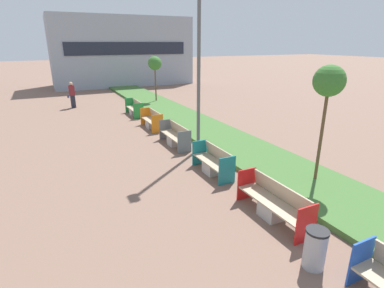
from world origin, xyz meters
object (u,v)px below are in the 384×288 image
at_px(bench_red_frame, 273,204).
at_px(bench_grey_frame, 175,137).
at_px(bench_green_frame, 135,109).
at_px(bench_orange_frame, 152,121).
at_px(sapling_tree_near, 329,83).
at_px(street_lamp_post, 199,51).
at_px(sapling_tree_far, 155,64).
at_px(pedestrian_walking, 72,95).
at_px(litter_bin, 315,249).
at_px(bench_teal_frame, 213,164).

relative_size(bench_red_frame, bench_grey_frame, 1.06).
distance_m(bench_grey_frame, bench_green_frame, 6.52).
distance_m(bench_orange_frame, sapling_tree_near, 9.58).
bearing_deg(bench_red_frame, bench_grey_frame, 90.01).
distance_m(street_lamp_post, sapling_tree_near, 5.00).
bearing_deg(sapling_tree_far, pedestrian_walking, 171.35).
bearing_deg(sapling_tree_near, street_lamp_post, 113.68).
xyz_separation_m(street_lamp_post, sapling_tree_near, (1.98, -4.52, -0.80)).
distance_m(bench_orange_frame, litter_bin, 11.54).
relative_size(bench_red_frame, pedestrian_walking, 1.29).
relative_size(bench_teal_frame, litter_bin, 2.21).
xyz_separation_m(bench_grey_frame, street_lamp_post, (0.61, -1.07, 3.70)).
bearing_deg(bench_teal_frame, bench_orange_frame, 90.00).
bearing_deg(sapling_tree_near, bench_teal_frame, 139.95).
relative_size(bench_green_frame, street_lamp_post, 0.27).
relative_size(bench_red_frame, sapling_tree_near, 0.62).
bearing_deg(pedestrian_walking, litter_bin, -81.70).
bearing_deg(bench_teal_frame, bench_red_frame, -89.91).
bearing_deg(bench_orange_frame, sapling_tree_far, 68.53).
relative_size(sapling_tree_near, pedestrian_walking, 2.10).
distance_m(bench_teal_frame, pedestrian_walking, 14.45).
bearing_deg(sapling_tree_far, bench_grey_frame, -104.89).
bearing_deg(bench_red_frame, litter_bin, -105.24).
distance_m(bench_grey_frame, sapling_tree_near, 6.81).
relative_size(bench_green_frame, sapling_tree_far, 0.59).
bearing_deg(bench_red_frame, pedestrian_walking, 100.77).
bearing_deg(pedestrian_walking, sapling_tree_near, -70.15).
height_order(litter_bin, sapling_tree_far, sapling_tree_far).
height_order(sapling_tree_near, pedestrian_walking, sapling_tree_near).
relative_size(street_lamp_post, sapling_tree_near, 1.94).
bearing_deg(bench_teal_frame, bench_green_frame, 89.99).
bearing_deg(sapling_tree_far, litter_bin, -99.67).
distance_m(bench_red_frame, sapling_tree_near, 4.01).
distance_m(bench_grey_frame, sapling_tree_far, 10.41).
height_order(bench_grey_frame, sapling_tree_far, sapling_tree_far).
height_order(bench_teal_frame, bench_green_frame, same).
height_order(street_lamp_post, sapling_tree_near, street_lamp_post).
height_order(bench_red_frame, sapling_tree_far, sapling_tree_far).
relative_size(bench_green_frame, litter_bin, 2.31).
xyz_separation_m(litter_bin, street_lamp_post, (1.11, 7.31, 3.63)).
height_order(bench_orange_frame, pedestrian_walking, pedestrian_walking).
relative_size(litter_bin, street_lamp_post, 0.12).
relative_size(bench_grey_frame, bench_orange_frame, 1.14).
bearing_deg(sapling_tree_far, bench_red_frame, -99.03).
xyz_separation_m(bench_grey_frame, sapling_tree_near, (2.59, -5.59, 2.90)).
bearing_deg(bench_orange_frame, bench_green_frame, 89.98).
bearing_deg(sapling_tree_far, sapling_tree_near, -90.00).
bearing_deg(bench_orange_frame, bench_red_frame, -89.97).
distance_m(bench_orange_frame, pedestrian_walking, 8.20).
distance_m(bench_teal_frame, bench_orange_frame, 6.56).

